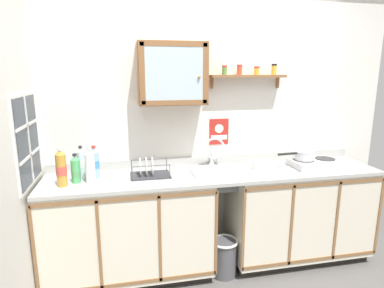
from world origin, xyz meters
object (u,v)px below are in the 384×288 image
(hot_plate_stove, at_px, (316,163))
(wall_cabinet, at_px, (172,74))
(bottle_water_blue_1, at_px, (95,163))
(warning_sign, at_px, (219,132))
(trash_bin, at_px, (224,257))
(dish_rack, at_px, (149,171))
(bottle_juice_amber_3, at_px, (61,169))
(saucepan, at_px, (304,155))
(bottle_water_clear_4, at_px, (81,163))
(bottle_opaque_white_2, at_px, (90,166))
(mug, at_px, (257,165))
(sink, at_px, (220,173))
(bottle_soda_green_0, at_px, (76,170))

(hot_plate_stove, relative_size, wall_cabinet, 0.79)
(bottle_water_blue_1, height_order, warning_sign, warning_sign)
(trash_bin, bearing_deg, dish_rack, 164.91)
(bottle_juice_amber_3, xyz_separation_m, warning_sign, (1.38, 0.37, 0.17))
(saucepan, bearing_deg, bottle_water_clear_4, 178.13)
(saucepan, bearing_deg, bottle_opaque_white_2, -177.96)
(bottle_opaque_white_2, relative_size, warning_sign, 1.20)
(dish_rack, relative_size, warning_sign, 1.37)
(bottle_water_clear_4, bearing_deg, bottle_juice_amber_3, -128.06)
(warning_sign, bearing_deg, bottle_water_blue_1, -168.95)
(dish_rack, bearing_deg, mug, -0.69)
(sink, relative_size, hot_plate_stove, 1.17)
(bottle_water_blue_1, xyz_separation_m, mug, (1.43, -0.05, -0.08))
(bottle_soda_green_0, height_order, bottle_water_blue_1, bottle_water_blue_1)
(hot_plate_stove, height_order, saucepan, saucepan)
(mug, height_order, trash_bin, mug)
(sink, height_order, trash_bin, sink)
(warning_sign, distance_m, trash_bin, 1.15)
(sink, height_order, saucepan, sink)
(dish_rack, distance_m, trash_bin, 1.03)
(warning_sign, xyz_separation_m, trash_bin, (-0.06, -0.43, -1.06))
(bottle_water_clear_4, bearing_deg, trash_bin, -10.68)
(sink, height_order, bottle_water_blue_1, sink)
(bottle_water_blue_1, bearing_deg, hot_plate_stove, -2.06)
(hot_plate_stove, height_order, trash_bin, hot_plate_stove)
(sink, height_order, hot_plate_stove, sink)
(bottle_soda_green_0, xyz_separation_m, dish_rack, (0.59, 0.05, -0.06))
(warning_sign, bearing_deg, mug, -43.89)
(saucepan, bearing_deg, warning_sign, 159.93)
(bottle_water_clear_4, bearing_deg, dish_rack, -5.45)
(trash_bin, bearing_deg, bottle_water_clear_4, 169.32)
(bottle_water_clear_4, height_order, wall_cabinet, wall_cabinet)
(bottle_opaque_white_2, bearing_deg, wall_cabinet, 17.26)
(dish_rack, bearing_deg, bottle_juice_amber_3, -170.67)
(bottle_opaque_white_2, height_order, warning_sign, warning_sign)
(saucepan, xyz_separation_m, bottle_water_clear_4, (-2.00, 0.07, 0.02))
(bottle_soda_green_0, height_order, dish_rack, bottle_soda_green_0)
(bottle_juice_amber_3, xyz_separation_m, bottle_water_clear_4, (0.13, 0.16, -0.01))
(hot_plate_stove, height_order, mug, mug)
(bottle_soda_green_0, bearing_deg, sink, 2.99)
(hot_plate_stove, height_order, dish_rack, dish_rack)
(bottle_water_blue_1, xyz_separation_m, bottle_water_clear_4, (-0.11, 0.01, 0.00))
(mug, bearing_deg, bottle_opaque_white_2, -177.28)
(bottle_soda_green_0, distance_m, bottle_opaque_white_2, 0.13)
(saucepan, relative_size, trash_bin, 1.08)
(bottle_juice_amber_3, relative_size, dish_rack, 0.92)
(wall_cabinet, distance_m, trash_bin, 1.68)
(bottle_opaque_white_2, relative_size, bottle_juice_amber_3, 0.95)
(dish_rack, bearing_deg, saucepan, -0.50)
(bottle_water_clear_4, xyz_separation_m, dish_rack, (0.55, -0.05, -0.09))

